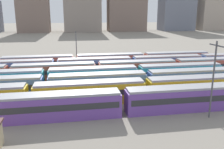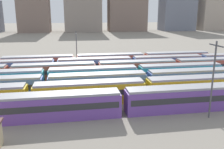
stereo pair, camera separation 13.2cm
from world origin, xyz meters
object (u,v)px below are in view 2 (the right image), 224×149
train_track_0 (183,98)px  train_track_3 (93,76)px  train_track_5 (132,64)px  catenary_pole_0 (213,77)px  train_track_6 (110,61)px  train_track_4 (97,70)px  catenary_pole_1 (77,47)px

train_track_0 → train_track_3: same height
train_track_5 → catenary_pole_0: catenary_pole_0 is taller
train_track_3 → train_track_6: 16.75m
train_track_0 → catenary_pole_0: 5.84m
train_track_4 → train_track_5: size_ratio=1.00×
train_track_6 → train_track_4: bearing=-114.6°
train_track_3 → train_track_5: bearing=43.9°
train_track_5 → train_track_6: size_ratio=1.34×
train_track_6 → catenary_pole_0: 35.83m
train_track_3 → train_track_5: same height
train_track_3 → train_track_5: 14.99m
train_track_5 → train_track_4: bearing=-151.3°
train_track_0 → catenary_pole_1: size_ratio=9.72×
train_track_5 → train_track_6: (-4.71, 5.20, -0.00)m
train_track_0 → train_track_5: bearing=93.4°
train_track_3 → catenary_pole_0: 24.38m
train_track_4 → train_track_6: size_ratio=1.34×
catenary_pole_0 → train_track_4: bearing=119.3°
train_track_0 → catenary_pole_1: (-15.20, 34.28, 3.46)m
train_track_0 → catenary_pole_1: catenary_pole_1 is taller
catenary_pole_1 → train_track_3: bearing=-81.4°
train_track_5 → catenary_pole_0: (4.04, -29.30, 4.14)m
train_track_0 → train_track_3: 19.90m
catenary_pole_0 → catenary_pole_1: catenary_pole_0 is taller
train_track_5 → train_track_6: same height
train_track_5 → train_track_6: 7.01m
train_track_4 → train_track_5: same height
train_track_6 → catenary_pole_1: bearing=161.0°
catenary_pole_1 → train_track_4: bearing=-72.9°
train_track_5 → train_track_6: bearing=132.2°
train_track_3 → catenary_pole_0: size_ratio=5.09×
catenary_pole_0 → train_track_6: bearing=104.2°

